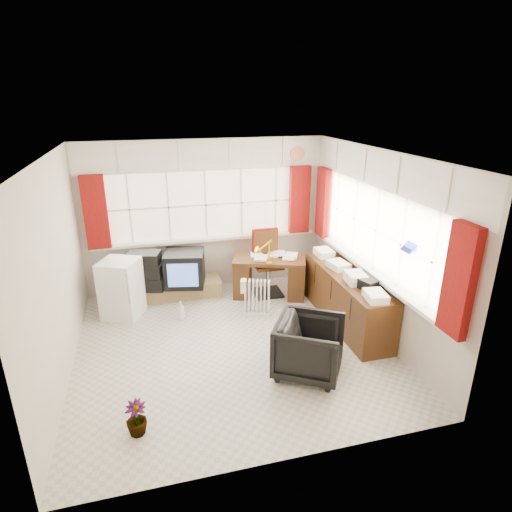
# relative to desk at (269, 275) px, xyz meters

# --- Properties ---
(ground) EXTENTS (4.00, 4.00, 0.00)m
(ground) POSITION_rel_desk_xyz_m (-0.91, -1.35, -0.37)
(ground) COLOR beige
(ground) RESTS_ON ground
(room_walls) EXTENTS (4.00, 4.00, 4.00)m
(room_walls) POSITION_rel_desk_xyz_m (-0.91, -1.35, 1.13)
(room_walls) COLOR beige
(room_walls) RESTS_ON ground
(window_back) EXTENTS (3.70, 0.12, 3.60)m
(window_back) POSITION_rel_desk_xyz_m (-0.91, 0.60, 0.58)
(window_back) COLOR #FFECC9
(window_back) RESTS_ON room_walls
(window_right) EXTENTS (0.12, 3.70, 3.60)m
(window_right) POSITION_rel_desk_xyz_m (1.04, -1.35, 0.58)
(window_right) COLOR #FFECC9
(window_right) RESTS_ON room_walls
(curtains) EXTENTS (3.83, 3.83, 1.15)m
(curtains) POSITION_rel_desk_xyz_m (0.02, -0.42, 1.09)
(curtains) COLOR maroon
(curtains) RESTS_ON room_walls
(overhead_cabinets) EXTENTS (3.98, 3.98, 0.48)m
(overhead_cabinets) POSITION_rel_desk_xyz_m (0.07, -0.37, 1.88)
(overhead_cabinets) COLOR white
(overhead_cabinets) RESTS_ON room_walls
(desk) EXTENTS (1.27, 0.91, 0.70)m
(desk) POSITION_rel_desk_xyz_m (0.00, 0.00, 0.00)
(desk) COLOR #4B2911
(desk) RESTS_ON ground
(desk_lamp) EXTENTS (0.14, 0.11, 0.39)m
(desk_lamp) POSITION_rel_desk_xyz_m (-0.07, -0.21, 0.56)
(desk_lamp) COLOR yellow
(desk_lamp) RESTS_ON desk
(task_chair) EXTENTS (0.46, 0.48, 1.08)m
(task_chair) POSITION_rel_desk_xyz_m (-0.00, 0.17, 0.21)
(task_chair) COLOR black
(task_chair) RESTS_ON ground
(office_chair) EXTENTS (1.05, 1.04, 0.70)m
(office_chair) POSITION_rel_desk_xyz_m (-0.15, -2.16, -0.02)
(office_chair) COLOR black
(office_chair) RESTS_ON ground
(radiator) EXTENTS (0.42, 0.28, 0.58)m
(radiator) POSITION_rel_desk_xyz_m (-0.38, -0.63, -0.13)
(radiator) COLOR white
(radiator) RESTS_ON ground
(credenza) EXTENTS (0.50, 2.00, 0.85)m
(credenza) POSITION_rel_desk_xyz_m (0.82, -1.15, 0.02)
(credenza) COLOR #4B2911
(credenza) RESTS_ON ground
(file_tray) EXTENTS (0.43, 0.48, 0.13)m
(file_tray) POSITION_rel_desk_xyz_m (0.88, -1.54, 0.45)
(file_tray) COLOR black
(file_tray) RESTS_ON credenza
(tv_bench) EXTENTS (1.40, 0.50, 0.25)m
(tv_bench) POSITION_rel_desk_xyz_m (-1.46, 0.37, -0.24)
(tv_bench) COLOR #9E854F
(tv_bench) RESTS_ON ground
(crt_tv) EXTENTS (0.71, 0.67, 0.55)m
(crt_tv) POSITION_rel_desk_xyz_m (-1.35, 0.24, 0.16)
(crt_tv) COLOR black
(crt_tv) RESTS_ON tv_bench
(hifi_stack) EXTENTS (0.66, 0.51, 0.61)m
(hifi_stack) POSITION_rel_desk_xyz_m (-1.96, 0.24, 0.17)
(hifi_stack) COLOR black
(hifi_stack) RESTS_ON tv_bench
(mini_fridge) EXTENTS (0.68, 0.69, 0.88)m
(mini_fridge) POSITION_rel_desk_xyz_m (-2.32, -0.09, 0.07)
(mini_fridge) COLOR white
(mini_fridge) RESTS_ON ground
(spray_bottle_a) EXTENTS (0.12, 0.12, 0.29)m
(spray_bottle_a) POSITION_rel_desk_xyz_m (-1.50, -0.44, -0.23)
(spray_bottle_a) COLOR silver
(spray_bottle_a) RESTS_ON ground
(spray_bottle_b) EXTENTS (0.10, 0.10, 0.17)m
(spray_bottle_b) POSITION_rel_desk_xyz_m (-1.34, 0.33, -0.28)
(spray_bottle_b) COLOR #8FD6C8
(spray_bottle_b) RESTS_ON ground
(flower_vase) EXTENTS (0.23, 0.23, 0.37)m
(flower_vase) POSITION_rel_desk_xyz_m (-2.14, -2.66, -0.18)
(flower_vase) COLOR black
(flower_vase) RESTS_ON ground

